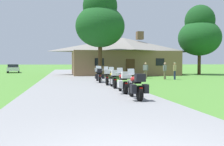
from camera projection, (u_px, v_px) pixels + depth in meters
ground_plane at (76, 80)px, 23.87m from camera, size 500.00×500.00×0.00m
asphalt_driveway at (77, 82)px, 21.90m from camera, size 6.40×80.00×0.06m
motorcycle_red_nearest_to_camera at (137, 87)px, 10.99m from camera, size 0.73×2.08×1.30m
motorcycle_red_second_in_row at (124, 82)px, 13.38m from camera, size 0.73×2.08×1.30m
motorcycle_yellow_third_in_row at (114, 79)px, 16.24m from camera, size 0.66×2.08×1.30m
motorcycle_red_fourth_in_row at (107, 77)px, 18.57m from camera, size 0.71×2.08×1.30m
motorcycle_silver_fifth_in_row at (100, 76)px, 20.69m from camera, size 0.87×2.08×1.30m
motorcycle_blue_farthest_in_row at (97, 74)px, 23.09m from camera, size 0.78×2.08×1.30m
stone_lodge at (123, 56)px, 35.46m from camera, size 14.47×8.99×6.00m
bystander_gray_shirt_near_lodge at (146, 70)px, 26.84m from camera, size 0.46×0.39×1.67m
bystander_gray_shirt_beside_signpost at (165, 70)px, 25.46m from camera, size 0.42×0.41×1.67m
bystander_tan_shirt_by_tree at (175, 70)px, 25.08m from camera, size 0.40×0.44×1.69m
tree_right_of_lodge at (200, 33)px, 35.48m from camera, size 5.81×5.81×9.61m
tree_by_lodge_front at (100, 21)px, 27.69m from camera, size 5.31×5.31×9.70m
parked_white_suv_far_left at (13, 68)px, 42.68m from camera, size 2.55×4.84×1.40m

